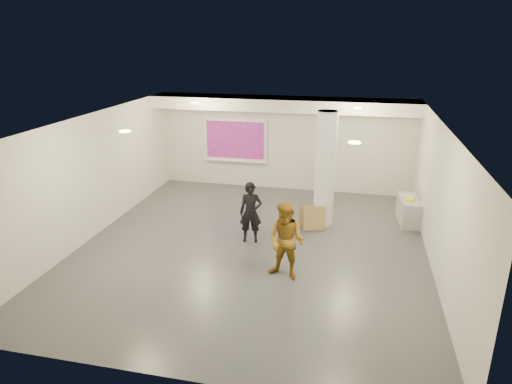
% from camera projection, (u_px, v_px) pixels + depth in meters
% --- Properties ---
extents(floor, '(8.00, 9.00, 0.01)m').
position_uv_depth(floor, '(252.00, 247.00, 10.80)').
color(floor, '#393C41').
rests_on(floor, ground).
extents(ceiling, '(8.00, 9.00, 0.01)m').
position_uv_depth(ceiling, '(252.00, 121.00, 9.82)').
color(ceiling, white).
rests_on(ceiling, floor).
extents(wall_back, '(8.00, 0.01, 3.00)m').
position_uv_depth(wall_back, '(284.00, 143.00, 14.46)').
color(wall_back, silver).
rests_on(wall_back, floor).
extents(wall_front, '(8.00, 0.01, 3.00)m').
position_uv_depth(wall_front, '(177.00, 290.00, 6.16)').
color(wall_front, silver).
rests_on(wall_front, floor).
extents(wall_left, '(0.01, 9.00, 3.00)m').
position_uv_depth(wall_left, '(93.00, 176.00, 11.14)').
color(wall_left, silver).
rests_on(wall_left, floor).
extents(wall_right, '(0.01, 9.00, 3.00)m').
position_uv_depth(wall_right, '(439.00, 201.00, 9.48)').
color(wall_right, silver).
rests_on(wall_right, floor).
extents(soffit_band, '(8.00, 1.10, 0.36)m').
position_uv_depth(soffit_band, '(282.00, 104.00, 13.52)').
color(soffit_band, white).
rests_on(soffit_band, ceiling).
extents(downlight_nw, '(0.22, 0.22, 0.02)m').
position_uv_depth(downlight_nw, '(195.00, 103.00, 12.59)').
color(downlight_nw, '#FFDA7F').
rests_on(downlight_nw, ceiling).
extents(downlight_ne, '(0.22, 0.22, 0.02)m').
position_uv_depth(downlight_ne, '(358.00, 108.00, 11.67)').
color(downlight_ne, '#FFDA7F').
rests_on(downlight_ne, ceiling).
extents(downlight_sw, '(0.22, 0.22, 0.02)m').
position_uv_depth(downlight_sw, '(125.00, 131.00, 8.90)').
color(downlight_sw, '#FFDA7F').
rests_on(downlight_sw, ceiling).
extents(downlight_se, '(0.22, 0.22, 0.02)m').
position_uv_depth(downlight_se, '(355.00, 142.00, 7.99)').
color(downlight_se, '#FFDA7F').
rests_on(downlight_se, ceiling).
extents(column, '(0.52, 0.52, 3.00)m').
position_uv_depth(column, '(325.00, 170.00, 11.66)').
color(column, white).
rests_on(column, floor).
extents(projection_screen, '(2.10, 0.13, 1.42)m').
position_uv_depth(projection_screen, '(235.00, 140.00, 14.74)').
color(projection_screen, white).
rests_on(projection_screen, wall_back).
extents(credenza, '(0.59, 1.20, 0.68)m').
position_uv_depth(credenza, '(409.00, 211.00, 12.12)').
color(credenza, '#96989B').
rests_on(credenza, floor).
extents(papers_stack, '(0.34, 0.38, 0.02)m').
position_uv_depth(papers_stack, '(408.00, 196.00, 12.16)').
color(papers_stack, silver).
rests_on(papers_stack, credenza).
extents(postit_pad, '(0.29, 0.33, 0.03)m').
position_uv_depth(postit_pad, '(410.00, 200.00, 11.89)').
color(postit_pad, yellow).
rests_on(postit_pad, credenza).
extents(cardboard_back, '(0.52, 0.19, 0.55)m').
position_uv_depth(cardboard_back, '(309.00, 216.00, 11.95)').
color(cardboard_back, '#987748').
rests_on(cardboard_back, floor).
extents(cardboard_front, '(0.60, 0.34, 0.62)m').
position_uv_depth(cardboard_front, '(314.00, 218.00, 11.67)').
color(cardboard_front, '#987748').
rests_on(cardboard_front, floor).
extents(woman, '(0.59, 0.44, 1.49)m').
position_uv_depth(woman, '(251.00, 213.00, 10.89)').
color(woman, black).
rests_on(woman, floor).
extents(man, '(0.94, 0.82, 1.64)m').
position_uv_depth(man, '(286.00, 241.00, 9.20)').
color(man, olive).
rests_on(man, floor).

